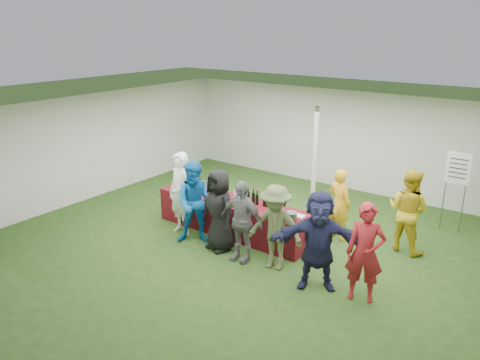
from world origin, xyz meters
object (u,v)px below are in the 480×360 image
Objects in this scene: serving_table at (233,216)px; customer_4 at (275,228)px; customer_3 at (241,221)px; customer_1 at (196,203)px; customer_2 at (219,210)px; staff_back at (408,211)px; customer_0 at (181,194)px; customer_6 at (365,253)px; dump_bucket at (291,217)px; customer_5 at (318,240)px; staff_pourer at (340,204)px; wine_list_sign at (457,174)px.

customer_4 is (1.59, -0.79, 0.44)m from serving_table.
customer_4 reaches higher than customer_3.
customer_1 is 0.59m from customer_2.
customer_2 is at bearing 45.86° from staff_back.
customer_0 reaches higher than customer_1.
serving_table is at bearing 32.93° from staff_back.
serving_table is 3.45m from customer_6.
customer_0 is at bearing 159.02° from customer_6.
customer_3 is 0.98× the size of customer_4.
customer_5 is (0.95, -0.70, 0.04)m from dump_bucket.
staff_pourer is 2.28m from customer_3.
customer_5 is (2.53, -0.92, 0.51)m from serving_table.
customer_2 reaches higher than serving_table.
serving_table is 3.62m from staff_back.
dump_bucket is 1.38m from staff_pourer.
customer_1 is 1.09× the size of customer_3.
customer_5 is at bearing -20.06° from serving_table.
serving_table is at bearing 47.31° from staff_pourer.
dump_bucket is at bearing 141.80° from customer_6.
wine_list_sign is 1.07× the size of customer_2.
customer_2 is 1.32m from customer_4.
customer_1 is (-1.90, -0.60, 0.03)m from dump_bucket.
wine_list_sign is at bearing 7.54° from customer_1.
customer_3 is 0.71m from customer_4.
staff_pourer is at bearing 62.21° from customer_2.
customer_4 is at bearing -33.66° from customer_1.
staff_back is 3.33m from customer_3.
customer_5 reaches higher than customer_2.
customer_6 is at bearing 0.10° from customer_3.
staff_back reaches higher than customer_6.
dump_bucket is 0.57m from customer_4.
staff_pourer is 0.94× the size of customer_4.
staff_pourer is 2.34m from customer_6.
customer_2 is at bearing 3.97° from customer_0.
customer_5 is (-1.29, -3.83, -0.43)m from wine_list_sign.
staff_pourer is (0.40, 1.32, -0.07)m from dump_bucket.
customer_6 is at bearing -13.86° from serving_table.
customer_6 is at bearing -19.03° from dump_bucket.
customer_6 is (4.19, -0.13, -0.06)m from customer_0.
wine_list_sign is 4.83m from customer_3.
customer_1 reaches higher than customer_6.
customer_3 is (1.20, -0.08, -0.07)m from customer_1.
customer_2 is at bearing 160.40° from customer_6.
customer_4 is at bearing 14.56° from customer_2.
serving_table is 1.33m from customer_3.
wine_list_sign reaches higher than dump_bucket.
wine_list_sign reaches higher than customer_4.
dump_bucket is at bearing 42.46° from customer_3.
customer_2 is 2.27m from customer_5.
staff_back reaches higher than customer_2.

